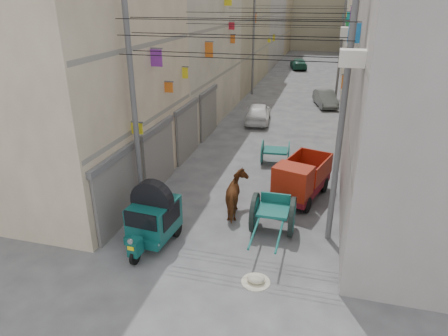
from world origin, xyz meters
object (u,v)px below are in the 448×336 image
(second_cart, at_px, (275,152))
(horse, at_px, (237,196))
(auto_rickshaw, at_px, (153,216))
(distant_car_white, at_px, (258,113))
(mini_truck, at_px, (299,182))
(tonga_cart, at_px, (273,214))
(feed_sack, at_px, (256,278))
(distant_car_green, at_px, (299,64))
(distant_car_grey, at_px, (325,99))

(second_cart, relative_size, horse, 0.77)
(auto_rickshaw, bearing_deg, distant_car_white, 91.41)
(mini_truck, relative_size, horse, 1.83)
(tonga_cart, height_order, feed_sack, tonga_cart)
(distant_car_green, bearing_deg, distant_car_grey, 90.21)
(second_cart, bearing_deg, distant_car_grey, 76.41)
(feed_sack, height_order, distant_car_grey, distant_car_grey)
(tonga_cart, bearing_deg, auto_rickshaw, -156.48)
(tonga_cart, xyz_separation_m, feed_sack, (-0.05, -2.91, -0.62))
(second_cart, relative_size, distant_car_white, 0.38)
(mini_truck, distance_m, distant_car_grey, 16.78)
(auto_rickshaw, distance_m, feed_sack, 4.10)
(horse, distance_m, distant_car_green, 36.12)
(distant_car_grey, relative_size, distant_car_green, 0.88)
(feed_sack, bearing_deg, distant_car_green, 93.57)
(tonga_cart, height_order, second_cart, tonga_cart)
(auto_rickshaw, xyz_separation_m, distant_car_white, (0.76, 15.46, -0.39))
(mini_truck, relative_size, second_cart, 2.38)
(second_cart, bearing_deg, mini_truck, -72.92)
(mini_truck, bearing_deg, feed_sack, -81.34)
(mini_truck, xyz_separation_m, distant_car_green, (-3.21, 34.39, -0.28))
(distant_car_white, relative_size, distant_car_grey, 1.06)
(distant_car_green, bearing_deg, mini_truck, 83.62)
(distant_car_white, relative_size, distant_car_green, 0.94)
(tonga_cart, relative_size, mini_truck, 0.91)
(second_cart, height_order, distant_car_grey, second_cart)
(mini_truck, distance_m, horse, 2.81)
(second_cart, distance_m, distant_car_white, 7.53)
(auto_rickshaw, relative_size, second_cart, 1.73)
(auto_rickshaw, relative_size, feed_sack, 4.75)
(tonga_cart, distance_m, mini_truck, 2.75)
(tonga_cart, bearing_deg, distant_car_white, 102.26)
(distant_car_green, bearing_deg, second_cart, 81.42)
(second_cart, bearing_deg, distant_car_green, 88.58)
(tonga_cart, relative_size, distant_car_grey, 0.87)
(mini_truck, distance_m, feed_sack, 5.67)
(auto_rickshaw, height_order, tonga_cart, auto_rickshaw)
(mini_truck, height_order, feed_sack, mini_truck)
(auto_rickshaw, xyz_separation_m, mini_truck, (4.54, 4.39, -0.17))
(distant_car_green, bearing_deg, distant_car_white, 76.90)
(mini_truck, xyz_separation_m, distant_car_grey, (0.51, 16.77, -0.28))
(second_cart, relative_size, distant_car_grey, 0.41)
(auto_rickshaw, height_order, distant_car_white, auto_rickshaw)
(feed_sack, distance_m, distant_car_grey, 22.38)
(feed_sack, xyz_separation_m, horse, (-1.51, 3.87, 0.69))
(auto_rickshaw, relative_size, horse, 1.34)
(horse, distance_m, distant_car_grey, 18.68)
(mini_truck, bearing_deg, distant_car_white, 124.81)
(distant_car_grey, bearing_deg, auto_rickshaw, -118.60)
(feed_sack, relative_size, distant_car_green, 0.13)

